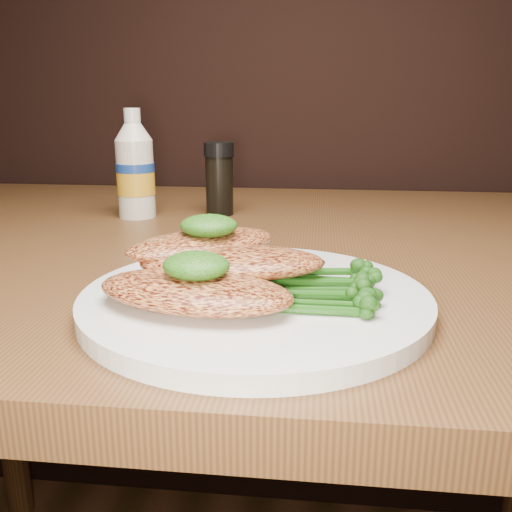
# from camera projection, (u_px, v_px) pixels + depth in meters

# --- Properties ---
(dining_table) EXTENTS (1.20, 0.80, 0.75)m
(dining_table) POSITION_uv_depth(u_px,v_px,m) (227.00, 491.00, 0.80)
(dining_table) COLOR #442914
(dining_table) RESTS_ON floor
(plate) EXTENTS (0.29, 0.29, 0.01)m
(plate) POSITION_uv_depth(u_px,v_px,m) (255.00, 300.00, 0.46)
(plate) COLOR white
(plate) RESTS_ON dining_table
(chicken_front) EXTENTS (0.17, 0.11, 0.02)m
(chicken_front) POSITION_uv_depth(u_px,v_px,m) (195.00, 291.00, 0.43)
(chicken_front) COLOR #C97840
(chicken_front) RESTS_ON plate
(chicken_mid) EXTENTS (0.16, 0.09, 0.02)m
(chicken_mid) POSITION_uv_depth(u_px,v_px,m) (232.00, 262.00, 0.47)
(chicken_mid) COLOR #C97840
(chicken_mid) RESTS_ON plate
(chicken_back) EXTENTS (0.16, 0.15, 0.02)m
(chicken_back) POSITION_uv_depth(u_px,v_px,m) (202.00, 244.00, 0.50)
(chicken_back) COLOR #C97840
(chicken_back) RESTS_ON plate
(pesto_front) EXTENTS (0.07, 0.06, 0.02)m
(pesto_front) POSITION_uv_depth(u_px,v_px,m) (196.00, 266.00, 0.42)
(pesto_front) COLOR #0E3508
(pesto_front) RESTS_ON chicken_front
(pesto_back) EXTENTS (0.05, 0.05, 0.02)m
(pesto_back) POSITION_uv_depth(u_px,v_px,m) (209.00, 226.00, 0.49)
(pesto_back) COLOR #0E3508
(pesto_back) RESTS_ON chicken_back
(broccolini_bundle) EXTENTS (0.15, 0.12, 0.02)m
(broccolini_bundle) POSITION_uv_depth(u_px,v_px,m) (310.00, 284.00, 0.45)
(broccolini_bundle) COLOR #1A4C10
(broccolini_bundle) RESTS_ON plate
(mayo_bottle) EXTENTS (0.06, 0.06, 0.16)m
(mayo_bottle) POSITION_uv_depth(u_px,v_px,m) (135.00, 164.00, 0.80)
(mayo_bottle) COLOR beige
(mayo_bottle) RESTS_ON dining_table
(pepper_grinder) EXTENTS (0.06, 0.06, 0.11)m
(pepper_grinder) POSITION_uv_depth(u_px,v_px,m) (219.00, 179.00, 0.82)
(pepper_grinder) COLOR black
(pepper_grinder) RESTS_ON dining_table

